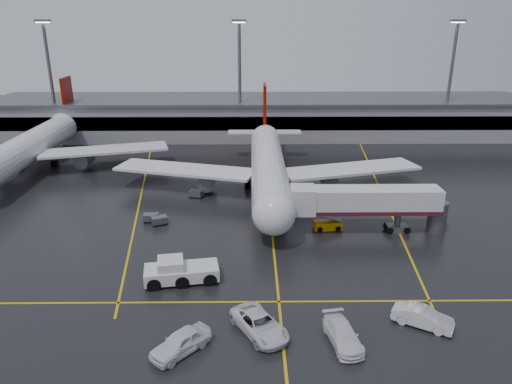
{
  "coord_description": "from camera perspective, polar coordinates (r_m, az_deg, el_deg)",
  "views": [
    {
      "loc": [
        -2.64,
        -61.73,
        25.86
      ],
      "look_at": [
        -2.0,
        -2.0,
        4.0
      ],
      "focal_mm": 33.58,
      "sensor_mm": 36.0,
      "label": 1
    }
  ],
  "objects": [
    {
      "name": "jet_bridge",
      "position": [
        61.62,
        13.05,
        -1.29
      ],
      "size": [
        19.9,
        3.4,
        6.05
      ],
      "color": "silver",
      "rests_on": "ground"
    },
    {
      "name": "baggage_cart_a",
      "position": [
        64.66,
        -11.43,
        -3.29
      ],
      "size": [
        2.36,
        2.01,
        1.12
      ],
      "color": "#595B60",
      "rests_on": "ground"
    },
    {
      "name": "baggage_cart_b",
      "position": [
        65.76,
        -12.38,
        -2.96
      ],
      "size": [
        2.1,
        1.46,
        1.12
      ],
      "color": "#595B60",
      "rests_on": "ground"
    },
    {
      "name": "terminal",
      "position": [
        111.79,
        0.76,
        8.99
      ],
      "size": [
        122.0,
        19.0,
        8.6
      ],
      "color": "gray",
      "rests_on": "ground"
    },
    {
      "name": "main_airliner",
      "position": [
        74.68,
        1.44,
        3.24
      ],
      "size": [
        48.8,
        45.6,
        14.1
      ],
      "color": "silver",
      "rests_on": "ground"
    },
    {
      "name": "apron_line_centre",
      "position": [
        66.98,
        1.69,
        -2.61
      ],
      "size": [
        0.25,
        90.0,
        0.02
      ],
      "primitive_type": "cube",
      "color": "gold",
      "rests_on": "ground"
    },
    {
      "name": "light_mast_left",
      "position": [
        112.62,
        -23.31,
        12.72
      ],
      "size": [
        3.0,
        1.2,
        25.45
      ],
      "color": "#595B60",
      "rests_on": "ground"
    },
    {
      "name": "service_van_a",
      "position": [
        42.93,
        0.43,
        -15.47
      ],
      "size": [
        5.76,
        6.99,
        1.77
      ],
      "primitive_type": "imported",
      "rotation": [
        0.0,
        0.0,
        0.53
      ],
      "color": "silver",
      "rests_on": "ground"
    },
    {
      "name": "light_mast_right",
      "position": [
        112.73,
        22.2,
        12.87
      ],
      "size": [
        3.0,
        1.2,
        25.45
      ],
      "color": "#595B60",
      "rests_on": "ground"
    },
    {
      "name": "ground",
      "position": [
        66.98,
        1.69,
        -2.62
      ],
      "size": [
        220.0,
        220.0,
        0.0
      ],
      "primitive_type": "plane",
      "color": "black",
      "rests_on": "ground"
    },
    {
      "name": "apron_line_right",
      "position": [
        78.99,
        14.57,
        0.33
      ],
      "size": [
        7.57,
        69.64,
        0.02
      ],
      "primitive_type": "cube",
      "rotation": [
        0.0,
        0.0,
        -0.1
      ],
      "color": "gold",
      "rests_on": "ground"
    },
    {
      "name": "belt_loader",
      "position": [
        62.79,
        8.54,
        -3.9
      ],
      "size": [
        3.71,
        1.98,
        2.27
      ],
      "color": "#DD9301",
      "rests_on": "ground"
    },
    {
      "name": "pushback_tractor",
      "position": [
        50.81,
        -9.1,
        -9.37
      ],
      "size": [
        7.97,
        4.34,
        2.71
      ],
      "color": "silver",
      "rests_on": "ground"
    },
    {
      "name": "service_van_d",
      "position": [
        41.35,
        -8.97,
        -17.28
      ],
      "size": [
        5.31,
        5.45,
        1.85
      ],
      "primitive_type": "imported",
      "rotation": [
        0.0,
        0.0,
        -0.76
      ],
      "color": "white",
      "rests_on": "ground"
    },
    {
      "name": "apron_line_left",
      "position": [
        78.2,
        -13.4,
        0.23
      ],
      "size": [
        9.99,
        69.35,
        0.02
      ],
      "primitive_type": "cube",
      "rotation": [
        0.0,
        0.0,
        0.14
      ],
      "color": "gold",
      "rests_on": "ground"
    },
    {
      "name": "service_van_c",
      "position": [
        46.24,
        19.25,
        -13.9
      ],
      "size": [
        5.49,
        4.23,
        1.74
      ],
      "primitive_type": "imported",
      "rotation": [
        0.0,
        0.0,
        1.05
      ],
      "color": "silver",
      "rests_on": "ground"
    },
    {
      "name": "baggage_cart_c",
      "position": [
        73.43,
        -7.18,
        -0.16
      ],
      "size": [
        2.27,
        1.77,
        1.12
      ],
      "color": "#595B60",
      "rests_on": "ground"
    },
    {
      "name": "service_van_b",
      "position": [
        42.51,
        10.31,
        -16.39
      ],
      "size": [
        3.2,
        5.9,
        1.62
      ],
      "primitive_type": "imported",
      "rotation": [
        0.0,
        0.0,
        0.17
      ],
      "color": "white",
      "rests_on": "ground"
    },
    {
      "name": "light_mast_mid",
      "position": [
        104.38,
        -1.96,
        13.83
      ],
      "size": [
        3.0,
        1.2,
        25.45
      ],
      "color": "#595B60",
      "rests_on": "ground"
    },
    {
      "name": "apron_line_stop",
      "position": [
        47.47,
        2.74,
        -12.92
      ],
      "size": [
        60.0,
        0.25,
        0.02
      ],
      "primitive_type": "cube",
      "color": "gold",
      "rests_on": "ground"
    },
    {
      "name": "second_airliner",
      "position": [
        94.75,
        -25.24,
        4.96
      ],
      "size": [
        48.8,
        45.6,
        14.1
      ],
      "color": "silver",
      "rests_on": "ground"
    }
  ]
}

